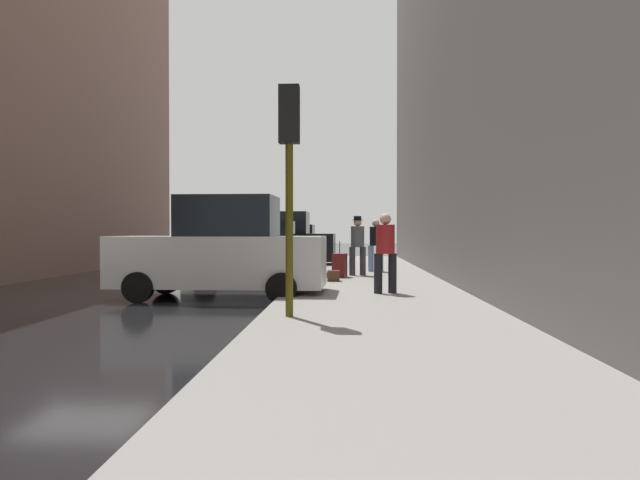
# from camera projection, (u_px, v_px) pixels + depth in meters

# --- Properties ---
(ground_plane) EXTENTS (120.00, 120.00, 0.00)m
(ground_plane) POSITION_uv_depth(u_px,v_px,m) (86.00, 303.00, 12.89)
(ground_plane) COLOR black
(sidewalk) EXTENTS (4.00, 40.00, 0.15)m
(sidewalk) POSITION_uv_depth(u_px,v_px,m) (377.00, 300.00, 12.63)
(sidewalk) COLOR gray
(sidewalk) RESTS_ON ground_plane
(parked_white_van) EXTENTS (4.65, 2.16, 2.25)m
(parked_white_van) POSITION_uv_depth(u_px,v_px,m) (221.00, 252.00, 13.67)
(parked_white_van) COLOR silver
(parked_white_van) RESTS_ON ground_plane
(parked_gray_coupe) EXTENTS (4.21, 2.07, 1.79)m
(parked_gray_coupe) POSITION_uv_depth(u_px,v_px,m) (257.00, 252.00, 19.12)
(parked_gray_coupe) COLOR slate
(parked_gray_coupe) RESTS_ON ground_plane
(parked_black_suv) EXTENTS (4.66, 2.18, 2.25)m
(parked_black_suv) POSITION_uv_depth(u_px,v_px,m) (279.00, 242.00, 25.10)
(parked_black_suv) COLOR black
(parked_black_suv) RESTS_ON ground_plane
(parked_silver_sedan) EXTENTS (4.26, 2.18, 1.79)m
(parked_silver_sedan) POSITION_uv_depth(u_px,v_px,m) (292.00, 243.00, 31.17)
(parked_silver_sedan) COLOR #B7BABF
(parked_silver_sedan) RESTS_ON ground_plane
(fire_hydrant) EXTENTS (0.42, 0.22, 0.70)m
(fire_hydrant) POSITION_uv_depth(u_px,v_px,m) (314.00, 265.00, 18.15)
(fire_hydrant) COLOR red
(fire_hydrant) RESTS_ON sidewalk
(traffic_light) EXTENTS (0.32, 0.32, 3.60)m
(traffic_light) POSITION_uv_depth(u_px,v_px,m) (289.00, 149.00, 9.70)
(traffic_light) COLOR #514C0F
(traffic_light) RESTS_ON sidewalk
(pedestrian_with_beanie) EXTENTS (0.52, 0.45, 1.78)m
(pedestrian_with_beanie) POSITION_uv_depth(u_px,v_px,m) (358.00, 242.00, 18.66)
(pedestrian_with_beanie) COLOR #333338
(pedestrian_with_beanie) RESTS_ON sidewalk
(pedestrian_in_red_jacket) EXTENTS (0.53, 0.49, 1.71)m
(pedestrian_in_red_jacket) POSITION_uv_depth(u_px,v_px,m) (385.00, 249.00, 13.32)
(pedestrian_in_red_jacket) COLOR black
(pedestrian_in_red_jacket) RESTS_ON sidewalk
(pedestrian_in_jeans) EXTENTS (0.52, 0.44, 1.71)m
(pedestrian_in_jeans) POSITION_uv_depth(u_px,v_px,m) (376.00, 242.00, 20.44)
(pedestrian_in_jeans) COLOR #728CB2
(pedestrian_in_jeans) RESTS_ON sidewalk
(rolling_suitcase) EXTENTS (0.45, 0.61, 1.04)m
(rolling_suitcase) POSITION_uv_depth(u_px,v_px,m) (340.00, 265.00, 17.96)
(rolling_suitcase) COLOR #591414
(rolling_suitcase) RESTS_ON sidewalk
(duffel_bag) EXTENTS (0.32, 0.44, 0.28)m
(duffel_bag) POSITION_uv_depth(u_px,v_px,m) (334.00, 276.00, 16.56)
(duffel_bag) COLOR #472D19
(duffel_bag) RESTS_ON sidewalk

